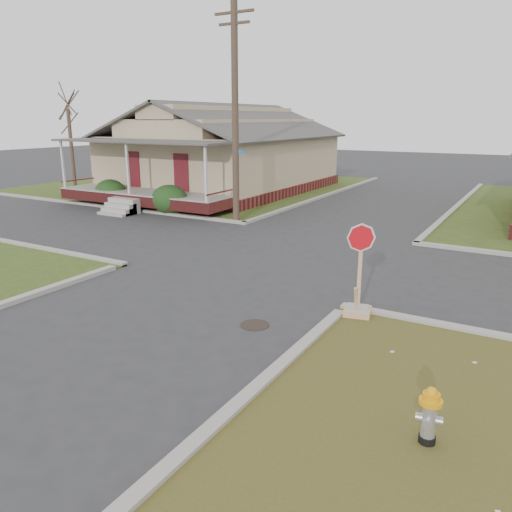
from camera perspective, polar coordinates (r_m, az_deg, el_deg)
The scene contains 11 objects.
ground at distance 12.57m, azimuth -7.72°, elevation -5.06°, with size 120.00×120.00×0.00m, color #2C2C2F.
verge_far_left at distance 34.25m, azimuth -6.66°, elevation 8.08°, with size 19.00×19.00×0.05m, color #304518.
curbs at distance 16.60m, azimuth 2.83°, elevation 0.16°, with size 80.00×40.00×0.12m, color #9B948C, non-canonical shape.
manhole at distance 11.03m, azimuth -0.14°, elevation -7.88°, with size 0.64×0.64×0.01m, color black.
corner_house at distance 31.24m, azimuth -3.73°, elevation 11.60°, with size 10.10×15.50×5.30m.
utility_pole at distance 21.48m, azimuth -2.40°, elevation 16.22°, with size 1.80×0.28×9.00m.
tree_far_left at distance 33.09m, azimuth -20.31°, elevation 11.29°, with size 0.22×0.22×4.90m, color #3B2922.
fire_hydrant at distance 7.49m, azimuth 19.23°, elevation -16.54°, with size 0.32×0.32×0.85m.
stop_sign at distance 11.55m, azimuth 11.61°, elevation -4.44°, with size 0.60×0.59×2.13m.
hedge_left at distance 27.09m, azimuth -16.28°, elevation 6.98°, with size 1.60×1.31×1.22m, color black.
hedge_right at distance 23.96m, azimuth -9.84°, elevation 6.35°, with size 1.63×1.33×1.24m, color black.
Camera 1 is at (7.29, -9.25, 4.38)m, focal length 35.00 mm.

